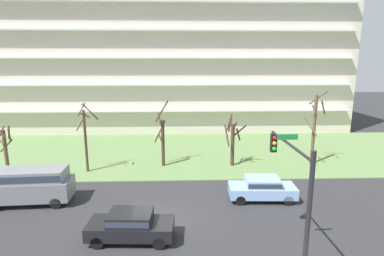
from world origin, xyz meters
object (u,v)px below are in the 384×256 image
Objects in this scene: van_gray_center_left at (30,183)px; traffic_signal_mast at (293,185)px; sedan_blue_near_left at (262,188)px; sedan_black_center_right at (131,225)px; tree_center at (162,139)px; tree_right at (233,140)px; tree_left at (86,137)px; tree_far_left at (5,147)px; tree_far_right at (314,127)px.

traffic_signal_mast is at bearing 149.36° from van_gray_center_left.
sedan_blue_near_left is 9.21m from sedan_black_center_right.
tree_center is 1.30× the size of sedan_black_center_right.
tree_center is 1.24× the size of tree_right.
tree_left is 18.26m from traffic_signal_mast.
sedan_black_center_right is at bearing -41.07° from tree_far_left.
tree_far_right is (13.48, -0.08, 0.97)m from tree_center.
tree_center reaches higher than tree_right.
tree_far_right is at bearing 0.77° from tree_right.
tree_far_left is at bearing -54.70° from van_gray_center_left.
tree_center reaches higher than van_gray_center_left.
tree_right is (12.46, 1.15, -0.70)m from tree_left.
tree_far_left is 6.67m from tree_left.
tree_right is at bearing -157.33° from van_gray_center_left.
tree_far_right is 22.91m from van_gray_center_left.
tree_far_left is at bearing -176.61° from tree_right.
tree_far_left is 19.12m from tree_right.
sedan_blue_near_left is (0.85, -7.00, -1.51)m from tree_right.
tree_far_right reaches higher than sedan_black_center_right.
tree_center is at bearing -142.06° from van_gray_center_left.
tree_far_left is 26.42m from tree_far_right.
tree_right reaches higher than sedan_blue_near_left.
tree_center is at bearing 5.79° from tree_far_left.
tree_far_right reaches higher than tree_left.
sedan_blue_near_left is at bearing -83.09° from tree_right.
van_gray_center_left is at bearing 2.55° from sedan_blue_near_left.
traffic_signal_mast is at bearing -67.05° from tree_center.
tree_far_left is 0.62× the size of tree_far_right.
tree_far_right is (7.28, 0.10, 1.10)m from tree_right.
tree_far_left is 0.88× the size of tree_right.
sedan_black_center_right is at bearing -121.98° from tree_right.
tree_far_right is at bearing 3.62° from tree_left.
traffic_signal_mast reaches higher than sedan_black_center_right.
sedan_blue_near_left is (13.31, -5.85, -2.21)m from tree_left.
van_gray_center_left is (-14.40, -7.00, -0.98)m from tree_right.
tree_far_right is 1.10× the size of traffic_signal_mast.
sedan_black_center_right is (-8.03, -4.50, 0.00)m from sedan_blue_near_left.
tree_far_left is at bearing 145.06° from traffic_signal_mast.
tree_left reaches higher than sedan_blue_near_left.
tree_far_right is 16.29m from traffic_signal_mast.
tree_far_left is 0.71× the size of tree_center.
tree_far_left is 0.68× the size of traffic_signal_mast.
tree_right is at bearing 5.28° from tree_left.
tree_center is 0.87× the size of tree_far_right.
sedan_blue_near_left is 15.26m from van_gray_center_left.
traffic_signal_mast is (-0.85, -7.45, 3.29)m from sedan_blue_near_left.
traffic_signal_mast is (19.08, -13.33, 1.90)m from tree_far_left.
van_gray_center_left is (-21.68, -7.10, -2.08)m from tree_far_right.
tree_left is 19.78m from tree_far_right.
tree_right is 1.05× the size of sedan_blue_near_left.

